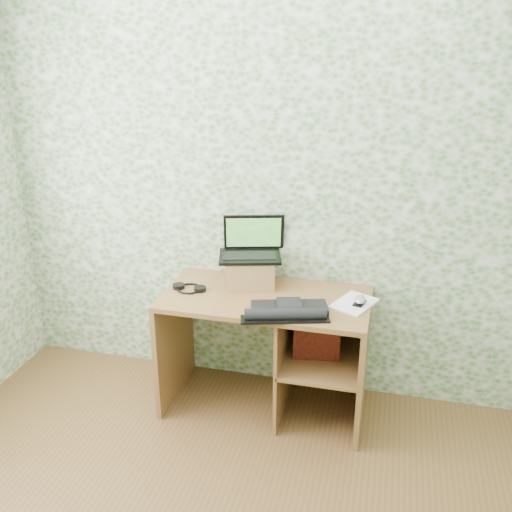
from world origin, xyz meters
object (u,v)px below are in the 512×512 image
(riser, at_px, (250,271))
(keyboard, at_px, (287,311))
(desk, at_px, (279,336))
(laptop, at_px, (251,247))
(notepad, at_px, (354,303))

(riser, distance_m, keyboard, 0.45)
(desk, distance_m, keyboard, 0.38)
(desk, height_order, laptop, laptop)
(keyboard, bearing_deg, laptop, 112.31)
(laptop, relative_size, notepad, 1.57)
(riser, relative_size, keyboard, 0.60)
(riser, height_order, laptop, laptop)
(notepad, bearing_deg, keyboard, -123.84)
(desk, xyz_separation_m, riser, (-0.21, 0.12, 0.36))
(laptop, xyz_separation_m, keyboard, (0.30, -0.38, -0.21))
(desk, relative_size, notepad, 4.52)
(laptop, height_order, keyboard, laptop)
(riser, relative_size, laptop, 0.69)
(desk, xyz_separation_m, keyboard, (0.09, -0.22, 0.29))
(keyboard, relative_size, notepad, 1.81)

